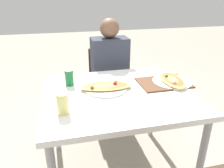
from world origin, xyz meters
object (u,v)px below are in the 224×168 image
pizza_second (172,81)px  pizza_main (106,87)px  chair_far_seated (108,82)px  drink_glass (63,104)px  dining_table (117,101)px  soda_can (69,78)px  person_seated (110,68)px

pizza_second → pizza_main: bearing=179.4°
chair_far_seated → drink_glass: drink_glass is taller
dining_table → drink_glass: bearing=-152.0°
drink_glass → dining_table: bearing=28.0°
drink_glass → pizza_second: bearing=17.9°
pizza_main → drink_glass: bearing=-138.6°
chair_far_seated → pizza_second: (0.38, -0.73, 0.28)m
soda_can → drink_glass: size_ratio=0.94×
person_seated → drink_glass: 1.04m
pizza_main → pizza_second: 0.55m
soda_can → pizza_second: 0.83m
chair_far_seated → dining_table: bearing=82.7°
dining_table → soda_can: 0.42m
chair_far_seated → drink_glass: bearing=63.7°
person_seated → soda_can: (-0.44, -0.47, 0.11)m
soda_can → pizza_second: bearing=-10.1°
chair_far_seated → soda_can: 0.80m
dining_table → pizza_main: 0.14m
chair_far_seated → person_seated: (-0.00, -0.11, 0.21)m
dining_table → drink_glass: size_ratio=8.22×
pizza_main → pizza_second: pizza_second is taller
chair_far_seated → pizza_main: size_ratio=2.13×
soda_can → dining_table: bearing=-32.9°
person_seated → drink_glass: person_seated is taller
pizza_second → dining_table: bearing=-171.5°
dining_table → person_seated: bearing=81.5°
chair_far_seated → pizza_main: chair_far_seated is taller
pizza_main → soda_can: size_ratio=3.27×
pizza_main → soda_can: (-0.26, 0.14, 0.05)m
chair_far_seated → soda_can: (-0.44, -0.58, 0.32)m
person_seated → drink_glass: bearing=61.0°
soda_can → pizza_second: soda_can is taller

